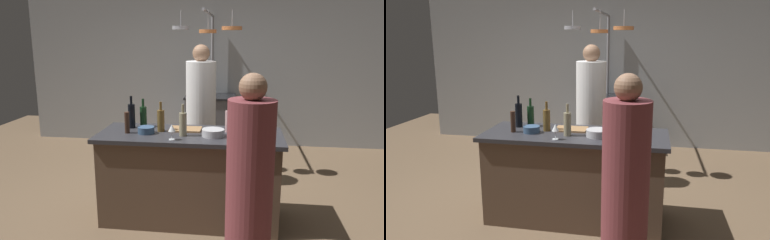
% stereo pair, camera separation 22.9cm
% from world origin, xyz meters
% --- Properties ---
extents(ground_plane, '(9.00, 9.00, 0.00)m').
position_xyz_m(ground_plane, '(0.00, 0.00, 0.00)').
color(ground_plane, brown).
extents(back_wall, '(6.40, 0.16, 2.60)m').
position_xyz_m(back_wall, '(0.00, 2.85, 1.30)').
color(back_wall, '#9EA3A8').
rests_on(back_wall, ground_plane).
extents(kitchen_island, '(1.80, 0.72, 0.90)m').
position_xyz_m(kitchen_island, '(0.00, 0.00, 0.45)').
color(kitchen_island, brown).
rests_on(kitchen_island, ground_plane).
extents(stove_range, '(0.80, 0.64, 0.89)m').
position_xyz_m(stove_range, '(0.00, 2.45, 0.45)').
color(stove_range, '#47474C').
rests_on(stove_range, ground_plane).
extents(chef, '(0.37, 0.37, 1.73)m').
position_xyz_m(chef, '(0.00, 0.98, 0.80)').
color(chef, white).
rests_on(chef, ground_plane).
extents(bar_stool_right, '(0.28, 0.28, 0.68)m').
position_xyz_m(bar_stool_right, '(0.51, -0.62, 0.38)').
color(bar_stool_right, '#4C4C51').
rests_on(bar_stool_right, ground_plane).
extents(guest_right, '(0.34, 0.34, 1.59)m').
position_xyz_m(guest_right, '(0.56, -0.98, 0.74)').
color(guest_right, brown).
rests_on(guest_right, ground_plane).
extents(overhead_pot_rack, '(0.88, 1.57, 2.17)m').
position_xyz_m(overhead_pot_rack, '(0.04, 1.83, 1.69)').
color(overhead_pot_rack, gray).
rests_on(overhead_pot_rack, ground_plane).
extents(cutting_board, '(0.32, 0.22, 0.02)m').
position_xyz_m(cutting_board, '(-0.06, 0.12, 0.91)').
color(cutting_board, '#997047').
rests_on(cutting_board, kitchen_island).
extents(pepper_mill, '(0.05, 0.05, 0.21)m').
position_xyz_m(pepper_mill, '(-0.61, -0.07, 1.01)').
color(pepper_mill, '#382319').
rests_on(pepper_mill, kitchen_island).
extents(wine_bottle_rose, '(0.07, 0.07, 0.30)m').
position_xyz_m(wine_bottle_rose, '(0.37, 0.11, 1.01)').
color(wine_bottle_rose, '#B78C8E').
rests_on(wine_bottle_rose, kitchen_island).
extents(wine_bottle_dark, '(0.07, 0.07, 0.33)m').
position_xyz_m(wine_bottle_dark, '(-0.63, 0.15, 1.03)').
color(wine_bottle_dark, black).
rests_on(wine_bottle_dark, kitchen_island).
extents(wine_bottle_red, '(0.07, 0.07, 0.30)m').
position_xyz_m(wine_bottle_red, '(-0.52, 0.21, 1.01)').
color(wine_bottle_red, '#143319').
rests_on(wine_bottle_red, kitchen_island).
extents(wine_bottle_white, '(0.07, 0.07, 0.31)m').
position_xyz_m(wine_bottle_white, '(-0.05, -0.10, 1.02)').
color(wine_bottle_white, gray).
rests_on(wine_bottle_white, kitchen_island).
extents(wine_bottle_amber, '(0.07, 0.07, 0.30)m').
position_xyz_m(wine_bottle_amber, '(-0.30, 0.04, 1.01)').
color(wine_bottle_amber, brown).
rests_on(wine_bottle_amber, kitchen_island).
extents(wine_glass_near_left_guest, '(0.07, 0.07, 0.15)m').
position_xyz_m(wine_glass_near_left_guest, '(-0.13, -0.25, 1.01)').
color(wine_glass_near_left_guest, silver).
rests_on(wine_glass_near_left_guest, kitchen_island).
extents(wine_glass_near_right_guest, '(0.07, 0.07, 0.15)m').
position_xyz_m(wine_glass_near_right_guest, '(0.57, -0.03, 1.01)').
color(wine_glass_near_right_guest, silver).
rests_on(wine_glass_near_right_guest, kitchen_island).
extents(mixing_bowl_steel, '(0.21, 0.21, 0.07)m').
position_xyz_m(mixing_bowl_steel, '(0.23, -0.08, 0.94)').
color(mixing_bowl_steel, '#B7B7BC').
rests_on(mixing_bowl_steel, kitchen_island).
extents(mixing_bowl_blue, '(0.16, 0.16, 0.07)m').
position_xyz_m(mixing_bowl_blue, '(-0.43, -0.06, 0.93)').
color(mixing_bowl_blue, '#334C6B').
rests_on(mixing_bowl_blue, kitchen_island).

